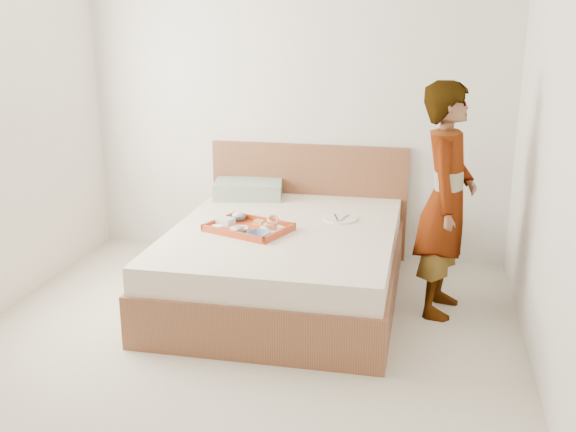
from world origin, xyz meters
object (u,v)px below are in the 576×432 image
(bed, at_px, (284,263))
(tray, at_px, (249,227))
(person, at_px, (446,201))
(dinner_plate, at_px, (340,219))

(bed, distance_m, tray, 0.39)
(tray, height_order, person, person)
(person, bearing_deg, tray, 104.03)
(bed, bearing_deg, tray, -154.17)
(tray, bearing_deg, dinner_plate, 54.09)
(dinner_plate, bearing_deg, person, -20.08)
(person, bearing_deg, bed, 99.34)
(tray, bearing_deg, bed, 46.62)
(tray, relative_size, dinner_plate, 2.17)
(tray, distance_m, dinner_plate, 0.71)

